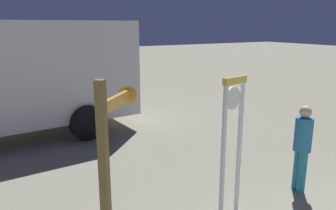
{
  "coord_description": "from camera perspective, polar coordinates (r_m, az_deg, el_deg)",
  "views": [
    {
      "loc": [
        -3.79,
        -0.64,
        2.9
      ],
      "look_at": [
        -0.26,
        5.31,
        1.2
      ],
      "focal_mm": 35.25,
      "sensor_mm": 36.0,
      "label": 1
    }
  ],
  "objects": [
    {
      "name": "person_near_clock",
      "position": [
        6.21,
        22.21,
        -6.32
      ],
      "size": [
        0.3,
        0.3,
        1.56
      ],
      "color": "teal",
      "rests_on": "ground_plane"
    },
    {
      "name": "box_truck_near",
      "position": [
        9.17,
        -25.56,
        4.4
      ],
      "size": [
        6.91,
        2.8,
        2.99
      ],
      "color": "silver",
      "rests_on": "ground_plane"
    },
    {
      "name": "arrow_sign",
      "position": [
        4.05,
        -9.03,
        -5.79
      ],
      "size": [
        0.88,
        0.87,
        2.33
      ],
      "color": "olive",
      "rests_on": "ground_plane"
    },
    {
      "name": "standing_clock",
      "position": [
        4.93,
        10.99,
        -5.3
      ],
      "size": [
        0.46,
        0.16,
        2.18
      ],
      "color": "white",
      "rests_on": "ground_plane"
    }
  ]
}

